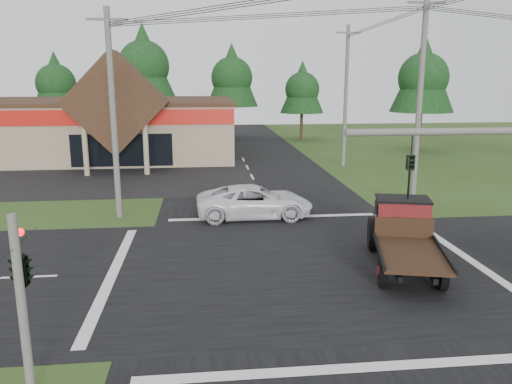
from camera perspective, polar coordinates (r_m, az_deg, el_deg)
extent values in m
plane|color=#2E4117|center=(19.59, 4.78, -8.51)|extent=(120.00, 120.00, 0.00)
cube|color=black|center=(19.58, 4.78, -8.49)|extent=(12.00, 120.00, 0.02)
cube|color=black|center=(19.58, 4.78, -8.48)|extent=(120.00, 12.00, 0.02)
cube|color=black|center=(39.01, -21.54, 1.49)|extent=(28.00, 14.00, 0.02)
cube|color=gray|center=(49.71, -20.72, 6.74)|extent=(30.00, 15.00, 5.00)
cube|color=#341C15|center=(49.54, -20.96, 9.67)|extent=(30.40, 15.40, 0.30)
cube|color=#A0130C|center=(42.34, -23.41, 7.76)|extent=(30.00, 0.12, 1.20)
cube|color=#341C15|center=(39.96, -15.62, 9.82)|extent=(7.78, 4.00, 7.78)
cylinder|color=gray|center=(39.02, -18.92, 4.66)|extent=(0.40, 0.40, 4.00)
cylinder|color=gray|center=(38.28, -12.47, 4.90)|extent=(0.40, 0.40, 4.00)
cube|color=black|center=(41.28, -15.08, 4.62)|extent=(8.00, 0.08, 2.60)
imported|color=black|center=(11.54, 17.15, 1.63)|extent=(0.16, 0.20, 1.00)
cylinder|color=#595651|center=(12.18, -25.13, -12.34)|extent=(0.20, 0.20, 4.40)
imported|color=black|center=(11.83, -25.51, -5.32)|extent=(0.53, 2.48, 1.00)
sphere|color=#FF0C0C|center=(11.91, -25.37, -4.18)|extent=(0.18, 0.18, 0.18)
cylinder|color=#595651|center=(26.35, -16.00, 8.31)|extent=(0.30, 0.30, 10.50)
cube|color=#595651|center=(26.42, -16.66, 18.40)|extent=(2.00, 0.12, 0.12)
cylinder|color=#595651|center=(28.38, 18.16, 9.48)|extent=(0.30, 0.30, 11.50)
cube|color=#595651|center=(28.59, 18.93, 19.82)|extent=(2.00, 0.12, 0.12)
cylinder|color=#595651|center=(41.55, 10.22, 10.60)|extent=(0.30, 0.30, 11.20)
cube|color=#595651|center=(41.67, 10.50, 17.48)|extent=(2.00, 0.12, 0.12)
cylinder|color=#332316|center=(62.35, -21.54, 7.07)|extent=(0.36, 0.36, 3.50)
cone|color=black|center=(62.12, -21.93, 11.70)|extent=(5.60, 5.60, 6.60)
sphere|color=black|center=(62.12, -21.90, 11.43)|extent=(4.40, 4.40, 4.40)
cylinder|color=#332316|center=(59.45, -12.42, 7.93)|extent=(0.36, 0.36, 4.55)
cone|color=black|center=(59.27, -12.74, 14.26)|extent=(7.28, 7.28, 8.58)
sphere|color=black|center=(59.26, -12.72, 13.89)|extent=(5.72, 5.72, 5.72)
cylinder|color=#332316|center=(60.22, -2.72, 7.94)|extent=(0.36, 0.36, 3.85)
cone|color=black|center=(60.00, -2.77, 13.24)|extent=(6.16, 6.16, 7.26)
sphere|color=black|center=(60.00, -2.77, 12.92)|extent=(4.84, 4.84, 4.84)
cylinder|color=#332316|center=(59.29, 5.21, 7.49)|extent=(0.36, 0.36, 3.15)
cone|color=black|center=(59.04, 5.30, 11.88)|extent=(5.04, 5.04, 5.94)
sphere|color=black|center=(59.04, 5.30, 11.62)|extent=(3.96, 3.96, 3.96)
cylinder|color=#332316|center=(52.77, 18.17, 6.61)|extent=(0.36, 0.36, 3.85)
cone|color=black|center=(52.51, 18.60, 12.64)|extent=(6.16, 6.16, 7.26)
sphere|color=black|center=(52.51, 18.57, 12.28)|extent=(4.84, 4.84, 4.84)
imported|color=white|center=(26.02, -0.16, -1.10)|extent=(6.03, 2.78, 1.68)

